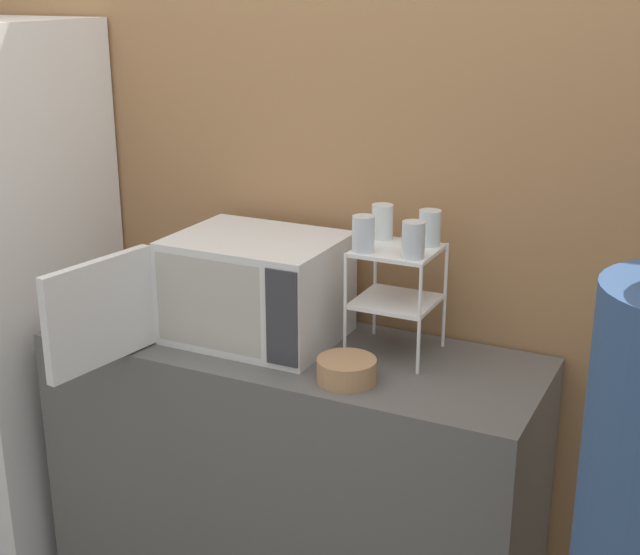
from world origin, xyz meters
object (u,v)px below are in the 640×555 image
Objects in this scene: dish_rack at (397,279)px; glass_back_right at (430,228)px; glass_back_left at (382,222)px; microwave at (249,289)px; glass_front_left at (363,234)px; bowl at (347,370)px; glass_front_right at (413,240)px.

glass_back_right reaches higher than dish_rack.
dish_rack is 3.14× the size of glass_back_left.
glass_back_right is at bearing 45.90° from dish_rack.
glass_front_left is (0.37, 0.02, 0.22)m from microwave.
glass_back_right is at bearing 69.97° from bowl.
glass_back_left is (-0.15, 0.14, 0.00)m from glass_front_right.
glass_front_left is 1.00× the size of glass_front_right.
glass_back_left reaches higher than microwave.
dish_rack reaches higher than microwave.
glass_front_left reaches higher than dish_rack.
microwave is 0.46m from dish_rack.
glass_front_right is 0.41m from bowl.
microwave is 7.47× the size of glass_front_right.
bowl is (0.03, -0.32, -0.35)m from glass_back_left.
microwave is at bearing -177.45° from glass_front_right.
glass_front_left is 0.21m from glass_back_right.
microwave is 0.45m from bowl.
bowl is (0.03, -0.18, -0.35)m from glass_front_left.
glass_back_right reaches higher than bowl.
glass_back_right is 1.00× the size of glass_front_right.
glass_back_right is at bearing 90.84° from glass_front_right.
glass_back_left is (-0.00, 0.15, 0.00)m from glass_front_left.
glass_back_left reaches higher than bowl.
glass_front_left is at bearing 2.92° from microwave.
glass_front_right is (0.15, 0.00, 0.00)m from glass_front_left.
glass_back_right is at bearing -1.00° from glass_back_left.
glass_front_left reaches higher than microwave.
bowl is (0.40, -0.16, -0.13)m from microwave.
glass_front_right is at bearing 2.55° from microwave.
glass_back_right reaches higher than microwave.
microwave is 0.57m from glass_front_right.
glass_back_right is 1.00× the size of glass_back_left.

